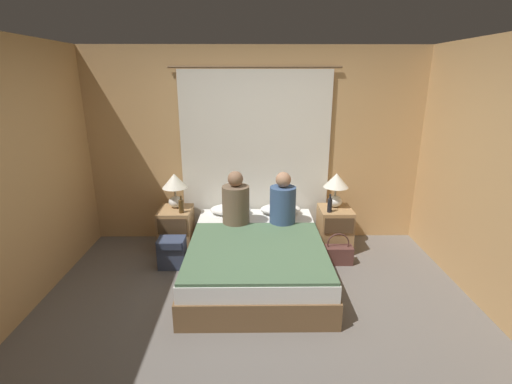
% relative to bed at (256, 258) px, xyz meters
% --- Properties ---
extents(ground_plane, '(16.00, 16.00, 0.00)m').
position_rel_bed_xyz_m(ground_plane, '(0.00, -0.74, -0.22)').
color(ground_plane, '#66605B').
extents(wall_back, '(4.42, 0.06, 2.50)m').
position_rel_bed_xyz_m(wall_back, '(0.00, 1.09, 1.03)').
color(wall_back, tan).
rests_on(wall_back, ground_plane).
extents(curtain_panel, '(2.11, 0.02, 2.25)m').
position_rel_bed_xyz_m(curtain_panel, '(0.00, 1.03, 0.91)').
color(curtain_panel, silver).
rests_on(curtain_panel, ground_plane).
extents(bed, '(1.46, 1.96, 0.44)m').
position_rel_bed_xyz_m(bed, '(0.00, 0.00, 0.00)').
color(bed, brown).
rests_on(bed, ground_plane).
extents(nightstand_left, '(0.40, 0.46, 0.54)m').
position_rel_bed_xyz_m(nightstand_left, '(-1.01, 0.67, 0.06)').
color(nightstand_left, '#A87F51').
rests_on(nightstand_left, ground_plane).
extents(nightstand_right, '(0.40, 0.46, 0.54)m').
position_rel_bed_xyz_m(nightstand_right, '(1.01, 0.67, 0.06)').
color(nightstand_right, '#A87F51').
rests_on(nightstand_right, ground_plane).
extents(lamp_left, '(0.31, 0.31, 0.44)m').
position_rel_bed_xyz_m(lamp_left, '(-1.01, 0.75, 0.62)').
color(lamp_left, silver).
rests_on(lamp_left, nightstand_left).
extents(lamp_right, '(0.31, 0.31, 0.44)m').
position_rel_bed_xyz_m(lamp_right, '(1.01, 0.75, 0.62)').
color(lamp_right, silver).
rests_on(lamp_right, nightstand_right).
extents(pillow_left, '(0.52, 0.31, 0.12)m').
position_rel_bed_xyz_m(pillow_left, '(-0.32, 0.78, 0.28)').
color(pillow_left, white).
rests_on(pillow_left, bed).
extents(pillow_right, '(0.52, 0.31, 0.12)m').
position_rel_bed_xyz_m(pillow_right, '(0.32, 0.78, 0.28)').
color(pillow_right, white).
rests_on(pillow_right, bed).
extents(blanket_on_bed, '(1.40, 1.35, 0.03)m').
position_rel_bed_xyz_m(blanket_on_bed, '(0.00, -0.27, 0.24)').
color(blanket_on_bed, '#4C6B4C').
rests_on(blanket_on_bed, bed).
extents(person_left_in_bed, '(0.32, 0.32, 0.65)m').
position_rel_bed_xyz_m(person_left_in_bed, '(-0.24, 0.44, 0.49)').
color(person_left_in_bed, brown).
rests_on(person_left_in_bed, bed).
extents(person_right_in_bed, '(0.31, 0.31, 0.64)m').
position_rel_bed_xyz_m(person_right_in_bed, '(0.32, 0.44, 0.49)').
color(person_right_in_bed, '#38517A').
rests_on(person_right_in_bed, bed).
extents(beer_bottle_on_left_stand, '(0.06, 0.06, 0.22)m').
position_rel_bed_xyz_m(beer_bottle_on_left_stand, '(-0.91, 0.55, 0.41)').
color(beer_bottle_on_left_stand, '#513819').
rests_on(beer_bottle_on_left_stand, nightstand_left).
extents(beer_bottle_on_right_stand, '(0.06, 0.06, 0.23)m').
position_rel_bed_xyz_m(beer_bottle_on_right_stand, '(0.90, 0.55, 0.42)').
color(beer_bottle_on_right_stand, black).
rests_on(beer_bottle_on_right_stand, nightstand_right).
extents(backpack_on_floor, '(0.31, 0.25, 0.36)m').
position_rel_bed_xyz_m(backpack_on_floor, '(-0.98, 0.21, -0.01)').
color(backpack_on_floor, '#333D56').
rests_on(backpack_on_floor, ground_plane).
extents(handbag_on_floor, '(0.35, 0.16, 0.39)m').
position_rel_bed_xyz_m(handbag_on_floor, '(0.97, 0.27, -0.10)').
color(handbag_on_floor, brown).
rests_on(handbag_on_floor, ground_plane).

